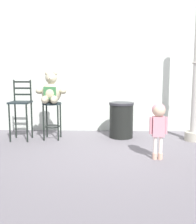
{
  "coord_description": "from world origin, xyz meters",
  "views": [
    {
      "loc": [
        -0.18,
        -4.52,
        1.34
      ],
      "look_at": [
        -0.33,
        0.27,
        0.65
      ],
      "focal_mm": 41.88,
      "sensor_mm": 36.0,
      "label": 1
    }
  ],
  "objects_px": {
    "bar_chair_empty": "(21,106)",
    "teddy_bear": "(51,91)",
    "lamppost": "(196,89)",
    "bar_stool_with_teddy": "(52,113)",
    "trash_bin": "(121,120)",
    "child_walking": "(159,119)"
  },
  "relations": [
    {
      "from": "bar_stool_with_teddy",
      "to": "lamppost",
      "type": "distance_m",
      "value": 2.96
    },
    {
      "from": "child_walking",
      "to": "lamppost",
      "type": "distance_m",
      "value": 1.61
    },
    {
      "from": "teddy_bear",
      "to": "child_walking",
      "type": "distance_m",
      "value": 2.34
    },
    {
      "from": "teddy_bear",
      "to": "trash_bin",
      "type": "relative_size",
      "value": 0.85
    },
    {
      "from": "trash_bin",
      "to": "lamppost",
      "type": "distance_m",
      "value": 1.63
    },
    {
      "from": "lamppost",
      "to": "bar_chair_empty",
      "type": "height_order",
      "value": "lamppost"
    },
    {
      "from": "bar_chair_empty",
      "to": "bar_stool_with_teddy",
      "type": "bearing_deg",
      "value": 7.3
    },
    {
      "from": "child_walking",
      "to": "trash_bin",
      "type": "distance_m",
      "value": 1.56
    },
    {
      "from": "lamppost",
      "to": "bar_stool_with_teddy",
      "type": "bearing_deg",
      "value": 178.89
    },
    {
      "from": "bar_stool_with_teddy",
      "to": "teddy_bear",
      "type": "height_order",
      "value": "teddy_bear"
    },
    {
      "from": "teddy_bear",
      "to": "lamppost",
      "type": "relative_size",
      "value": 0.24
    },
    {
      "from": "bar_stool_with_teddy",
      "to": "child_walking",
      "type": "relative_size",
      "value": 0.85
    },
    {
      "from": "bar_stool_with_teddy",
      "to": "trash_bin",
      "type": "relative_size",
      "value": 1.02
    },
    {
      "from": "teddy_bear",
      "to": "lamppost",
      "type": "distance_m",
      "value": 2.92
    },
    {
      "from": "child_walking",
      "to": "bar_chair_empty",
      "type": "height_order",
      "value": "bar_chair_empty"
    },
    {
      "from": "child_walking",
      "to": "lamppost",
      "type": "bearing_deg",
      "value": -57.11
    },
    {
      "from": "child_walking",
      "to": "bar_chair_empty",
      "type": "bearing_deg",
      "value": 46.38
    },
    {
      "from": "lamppost",
      "to": "bar_chair_empty",
      "type": "bearing_deg",
      "value": -179.62
    },
    {
      "from": "child_walking",
      "to": "bar_chair_empty",
      "type": "xyz_separation_m",
      "value": [
        -2.57,
        1.2,
        0.05
      ]
    },
    {
      "from": "bar_chair_empty",
      "to": "teddy_bear",
      "type": "bearing_deg",
      "value": 4.3
    },
    {
      "from": "bar_stool_with_teddy",
      "to": "teddy_bear",
      "type": "relative_size",
      "value": 1.19
    },
    {
      "from": "trash_bin",
      "to": "bar_stool_with_teddy",
      "type": "bearing_deg",
      "value": -172.93
    }
  ]
}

